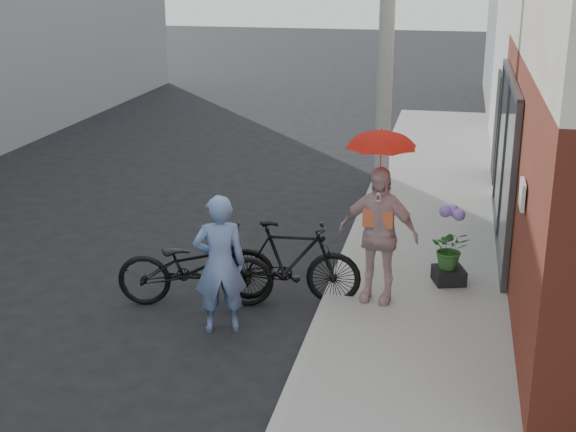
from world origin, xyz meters
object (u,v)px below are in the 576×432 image
(utility_pole, at_px, (388,2))
(kimono_woman, at_px, (378,234))
(planter, at_px, (449,275))
(bike_right, at_px, (290,262))
(officer, at_px, (220,264))
(bike_left, at_px, (195,267))

(utility_pole, relative_size, kimono_woman, 4.03)
(kimono_woman, xyz_separation_m, planter, (0.89, 0.73, -0.77))
(utility_pole, bearing_deg, bike_right, -97.22)
(officer, distance_m, bike_left, 0.88)
(utility_pole, distance_m, kimono_woman, 5.68)
(planter, bearing_deg, kimono_woman, -140.76)
(utility_pole, xyz_separation_m, officer, (-1.29, -6.10, -2.65))
(kimono_woman, bearing_deg, officer, -140.05)
(utility_pole, height_order, bike_right, utility_pole)
(utility_pole, relative_size, bike_right, 3.86)
(bike_left, xyz_separation_m, planter, (3.15, 1.13, -0.30))
(bike_right, distance_m, kimono_woman, 1.19)
(officer, bearing_deg, bike_right, -143.38)
(utility_pole, distance_m, bike_left, 6.49)
(kimono_woman, bearing_deg, planter, 48.63)
(kimono_woman, bearing_deg, utility_pole, 104.46)
(officer, distance_m, kimono_woman, 2.02)
(bike_left, bearing_deg, planter, -80.81)
(utility_pole, xyz_separation_m, kimono_woman, (0.45, -5.07, -2.51))
(utility_pole, distance_m, bike_right, 5.95)
(kimono_woman, height_order, planter, kimono_woman)
(bike_right, xyz_separation_m, kimono_woman, (1.10, 0.04, 0.44))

